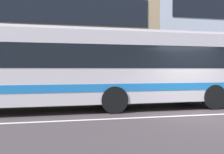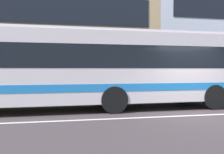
{
  "view_description": "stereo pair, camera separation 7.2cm",
  "coord_description": "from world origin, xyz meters",
  "views": [
    {
      "loc": [
        -5.08,
        -8.17,
        1.61
      ],
      "look_at": [
        -2.88,
        1.76,
        1.32
      ],
      "focal_mm": 41.39,
      "sensor_mm": 36.0,
      "label": 1
    },
    {
      "loc": [
        -5.01,
        -8.18,
        1.61
      ],
      "look_at": [
        -2.88,
        1.76,
        1.32
      ],
      "focal_mm": 41.39,
      "sensor_mm": 36.0,
      "label": 2
    }
  ],
  "objects": [
    {
      "name": "apartment_block_left",
      "position": [
        -9.39,
        14.61,
        4.71
      ],
      "size": [
        23.05,
        11.61,
        9.42
      ],
      "color": "tan",
      "rests_on": "ground_plane"
    },
    {
      "name": "hedge_row_far",
      "position": [
        -2.95,
        5.55,
        0.49
      ],
      "size": [
        14.52,
        1.1,
        0.99
      ],
      "primitive_type": "cube",
      "color": "#1E4B18",
      "rests_on": "ground_plane"
    },
    {
      "name": "ground_plane",
      "position": [
        0.0,
        0.0,
        0.0
      ],
      "size": [
        160.0,
        160.0,
        0.0
      ],
      "primitive_type": "plane",
      "color": "#443839"
    },
    {
      "name": "transit_bus",
      "position": [
        -3.71,
        2.14,
        1.74
      ],
      "size": [
        11.81,
        2.71,
        3.15
      ],
      "color": "beige",
      "rests_on": "ground_plane"
    },
    {
      "name": "lane_centre_line",
      "position": [
        0.0,
        0.0,
        0.0
      ],
      "size": [
        60.0,
        0.16,
        0.01
      ],
      "primitive_type": "cube",
      "color": "silver",
      "rests_on": "ground_plane"
    }
  ]
}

